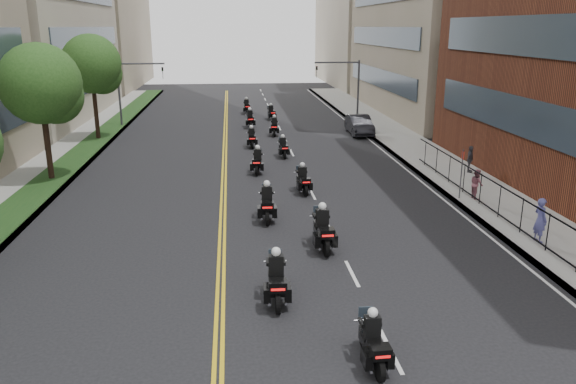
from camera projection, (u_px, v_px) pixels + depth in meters
name	position (u px, v px, depth m)	size (l,w,h in m)	color
sidewalk_right	(440.00, 166.00, 35.13)	(4.00, 90.00, 0.15)	gray
sidewalk_left	(43.00, 176.00, 32.80)	(4.00, 90.00, 0.15)	gray
grass_strip	(57.00, 174.00, 32.85)	(2.00, 90.00, 0.04)	#163C17
iron_fence	(534.00, 223.00, 22.39)	(0.05, 28.00, 1.50)	black
street_trees	(6.00, 103.00, 25.36)	(4.40, 38.40, 7.98)	#331E16
traffic_signal_right	(348.00, 82.00, 50.08)	(4.09, 0.20, 5.60)	#3F3F44
traffic_signal_left	(130.00, 84.00, 48.23)	(4.09, 0.20, 5.60)	#3F3F44
motorcycle_1	(373.00, 344.00, 14.42)	(0.50, 2.14, 1.58)	black
motorcycle_2	(276.00, 281.00, 17.77)	(0.57, 2.44, 1.80)	black
motorcycle_3	(323.00, 231.00, 22.03)	(0.59, 2.53, 1.87)	black
motorcycle_4	(267.00, 205.00, 25.35)	(0.60, 2.47, 1.82)	black
motorcycle_5	(303.00, 181.00, 29.53)	(0.58, 2.19, 1.62)	black
motorcycle_6	(258.00, 162.00, 33.53)	(0.66, 2.27, 1.68)	black
motorcycle_7	(283.00, 148.00, 37.65)	(0.52, 2.07, 1.53)	black
motorcycle_8	(252.00, 139.00, 40.69)	(0.51, 2.19, 1.61)	black
motorcycle_9	(274.00, 127.00, 45.14)	(0.62, 2.25, 1.66)	black
motorcycle_10	(250.00, 120.00, 48.55)	(0.56, 2.38, 1.75)	black
motorcycle_11	(271.00, 113.00, 52.71)	(0.64, 2.10, 1.55)	black
motorcycle_12	(247.00, 107.00, 56.34)	(0.57, 2.27, 1.68)	black
parked_sedan	(359.00, 125.00, 45.50)	(1.65, 4.72, 1.55)	black
pedestrian_a	(540.00, 220.00, 22.30)	(0.66, 0.44, 1.82)	#4C4C8C
pedestrian_b	(477.00, 184.00, 28.04)	(0.72, 0.56, 1.49)	#914F5E
pedestrian_c	(470.00, 159.00, 33.06)	(0.93, 0.39, 1.58)	#3C3B42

